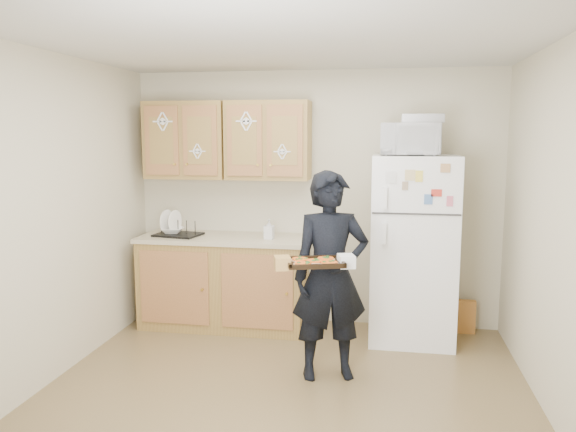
{
  "coord_description": "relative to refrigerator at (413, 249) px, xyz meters",
  "views": [
    {
      "loc": [
        0.69,
        -3.71,
        1.88
      ],
      "look_at": [
        -0.03,
        0.45,
        1.27
      ],
      "focal_mm": 35.0,
      "sensor_mm": 36.0,
      "label": 1
    }
  ],
  "objects": [
    {
      "name": "pizza_back_left",
      "position": [
        -0.86,
        -1.2,
        0.13
      ],
      "size": [
        0.13,
        0.13,
        0.02
      ],
      "primitive_type": "cylinder",
      "color": "orange",
      "rests_on": "baking_tray"
    },
    {
      "name": "countertop",
      "position": [
        -1.8,
        0.05,
        0.03
      ],
      "size": [
        1.64,
        0.64,
        0.04
      ],
      "primitive_type": "cube",
      "color": "#BEAA92",
      "rests_on": "base_cabinet"
    },
    {
      "name": "floor",
      "position": [
        -0.95,
        -1.43,
        -0.85
      ],
      "size": [
        3.6,
        3.6,
        0.0
      ],
      "primitive_type": "plane",
      "color": "brown",
      "rests_on": "ground"
    },
    {
      "name": "dish_rack",
      "position": [
        -2.25,
        0.02,
        0.13
      ],
      "size": [
        0.47,
        0.38,
        0.17
      ],
      "primitive_type": "cube",
      "rotation": [
        0.0,
        0.0,
        -0.17
      ],
      "color": "black",
      "rests_on": "countertop"
    },
    {
      "name": "microwave",
      "position": [
        -0.06,
        -0.05,
        0.99
      ],
      "size": [
        0.51,
        0.35,
        0.28
      ],
      "primitive_type": "imported",
      "rotation": [
        0.0,
        0.0,
        0.01
      ],
      "color": "white",
      "rests_on": "refrigerator"
    },
    {
      "name": "foil_pan",
      "position": [
        0.05,
        -0.02,
        1.17
      ],
      "size": [
        0.36,
        0.26,
        0.08
      ],
      "primitive_type": "cube",
      "rotation": [
        0.0,
        0.0,
        -0.02
      ],
      "color": "#B7B9BF",
      "rests_on": "microwave"
    },
    {
      "name": "wall_left",
      "position": [
        -2.75,
        -1.43,
        0.4
      ],
      "size": [
        0.04,
        3.6,
        2.5
      ],
      "primitive_type": "cube",
      "color": "beige",
      "rests_on": "floor"
    },
    {
      "name": "pizza_back_right",
      "position": [
        -0.67,
        -1.15,
        0.13
      ],
      "size": [
        0.13,
        0.13,
        0.02
      ],
      "primitive_type": "cylinder",
      "color": "orange",
      "rests_on": "baking_tray"
    },
    {
      "name": "pizza_front_left",
      "position": [
        -0.82,
        -1.33,
        0.13
      ],
      "size": [
        0.13,
        0.13,
        0.02
      ],
      "primitive_type": "cylinder",
      "color": "orange",
      "rests_on": "baking_tray"
    },
    {
      "name": "cereal_box",
      "position": [
        0.52,
        0.24,
        -0.69
      ],
      "size": [
        0.2,
        0.07,
        0.32
      ],
      "primitive_type": "cube",
      "color": "gold",
      "rests_on": "floor"
    },
    {
      "name": "upper_cab_left",
      "position": [
        -2.2,
        0.18,
        0.98
      ],
      "size": [
        0.8,
        0.33,
        0.75
      ],
      "primitive_type": "cube",
      "color": "brown",
      "rests_on": "wall_back"
    },
    {
      "name": "soap_bottle",
      "position": [
        -1.34,
        -0.01,
        0.14
      ],
      "size": [
        0.09,
        0.09,
        0.19
      ],
      "primitive_type": "imported",
      "rotation": [
        0.0,
        0.0,
        -0.09
      ],
      "color": "white",
      "rests_on": "countertop"
    },
    {
      "name": "wall_front",
      "position": [
        -0.95,
        -3.23,
        0.4
      ],
      "size": [
        3.6,
        0.04,
        2.5
      ],
      "primitive_type": "cube",
      "color": "beige",
      "rests_on": "floor"
    },
    {
      "name": "pizza_front_right",
      "position": [
        -0.64,
        -1.28,
        0.13
      ],
      "size": [
        0.13,
        0.13,
        0.02
      ],
      "primitive_type": "cylinder",
      "color": "orange",
      "rests_on": "baking_tray"
    },
    {
      "name": "upper_cab_right",
      "position": [
        -1.38,
        0.18,
        0.98
      ],
      "size": [
        0.8,
        0.33,
        0.75
      ],
      "primitive_type": "cube",
      "color": "brown",
      "rests_on": "wall_back"
    },
    {
      "name": "refrigerator",
      "position": [
        0.0,
        0.0,
        0.0
      ],
      "size": [
        0.75,
        0.7,
        1.7
      ],
      "primitive_type": "cube",
      "color": "white",
      "rests_on": "floor"
    },
    {
      "name": "baking_tray",
      "position": [
        -0.75,
        -1.24,
        0.12
      ],
      "size": [
        0.47,
        0.4,
        0.04
      ],
      "primitive_type": "cube",
      "rotation": [
        0.0,
        0.0,
        0.3
      ],
      "color": "black",
      "rests_on": "person"
    },
    {
      "name": "pizza_center",
      "position": [
        -0.75,
        -1.24,
        0.13
      ],
      "size": [
        0.13,
        0.13,
        0.02
      ],
      "primitive_type": "cylinder",
      "color": "orange",
      "rests_on": "baking_tray"
    },
    {
      "name": "bowl",
      "position": [
        -2.32,
        0.02,
        0.1
      ],
      "size": [
        0.26,
        0.26,
        0.06
      ],
      "primitive_type": "imported",
      "rotation": [
        0.0,
        0.0,
        0.2
      ],
      "color": "white",
      "rests_on": "dish_rack"
    },
    {
      "name": "wall_right",
      "position": [
        0.85,
        -1.43,
        0.4
      ],
      "size": [
        0.04,
        3.6,
        2.5
      ],
      "primitive_type": "cube",
      "color": "beige",
      "rests_on": "floor"
    },
    {
      "name": "ceiling",
      "position": [
        -0.95,
        -1.43,
        1.65
      ],
      "size": [
        3.6,
        3.6,
        0.0
      ],
      "primitive_type": "plane",
      "color": "beige",
      "rests_on": "wall_back"
    },
    {
      "name": "wall_back",
      "position": [
        -0.95,
        0.37,
        0.4
      ],
      "size": [
        3.6,
        0.04,
        2.5
      ],
      "primitive_type": "cube",
      "color": "beige",
      "rests_on": "floor"
    },
    {
      "name": "base_cabinet",
      "position": [
        -1.8,
        0.05,
        -0.42
      ],
      "size": [
        1.6,
        0.6,
        0.86
      ],
      "primitive_type": "cube",
      "color": "brown",
      "rests_on": "floor"
    },
    {
      "name": "person",
      "position": [
        -0.66,
        -0.95,
        -0.04
      ],
      "size": [
        0.68,
        0.54,
        1.61
      ],
      "primitive_type": "imported",
      "rotation": [
        0.0,
        0.0,
        0.3
      ],
      "color": "black",
      "rests_on": "floor"
    }
  ]
}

